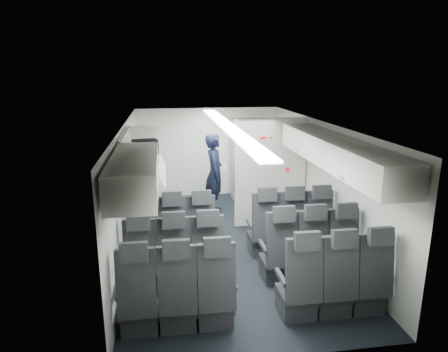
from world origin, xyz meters
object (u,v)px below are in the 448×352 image
object	(u,v)px
seat_row_mid	(243,259)
seat_row_rear	(258,292)
boarding_door	(137,174)
seat_row_front	(233,234)
galley_unit	(248,158)
flight_attendant	(215,174)
carry_on_bag	(145,147)

from	to	relation	value
seat_row_mid	seat_row_rear	distance (m)	0.90
boarding_door	seat_row_front	bearing A→B (deg)	-51.84
galley_unit	flight_attendant	bearing A→B (deg)	-132.93
boarding_door	seat_row_rear	bearing A→B (deg)	-67.13
seat_row_mid	galley_unit	bearing A→B (deg)	77.12
seat_row_front	seat_row_mid	distance (m)	0.90
seat_row_mid	flight_attendant	size ratio (longest dim) A/B	1.92
boarding_door	carry_on_bag	world-z (taller)	carry_on_bag
seat_row_rear	carry_on_bag	size ratio (longest dim) A/B	8.60
boarding_door	carry_on_bag	size ratio (longest dim) A/B	4.80
galley_unit	flight_attendant	size ratio (longest dim) A/B	1.10
seat_row_front	carry_on_bag	world-z (taller)	carry_on_bag
seat_row_mid	galley_unit	world-z (taller)	galley_unit
galley_unit	boarding_door	distance (m)	2.84
carry_on_bag	flight_attendant	bearing A→B (deg)	39.16
galley_unit	seat_row_rear	bearing A→B (deg)	-100.65
seat_row_front	boarding_door	bearing A→B (deg)	128.16
seat_row_front	flight_attendant	size ratio (longest dim) A/B	1.92
seat_row_front	galley_unit	bearing A→B (deg)	73.72
seat_row_rear	boarding_door	bearing A→B (deg)	112.87
carry_on_bag	boarding_door	bearing A→B (deg)	85.78
seat_row_rear	flight_attendant	xyz separation A→B (m)	(-0.01, 4.03, 0.46)
flight_attendant	galley_unit	bearing A→B (deg)	-35.40
seat_row_mid	carry_on_bag	bearing A→B (deg)	135.61
galley_unit	carry_on_bag	world-z (taller)	carry_on_bag
boarding_door	carry_on_bag	bearing A→B (deg)	-80.45
galley_unit	seat_row_mid	bearing A→B (deg)	-102.88
seat_row_rear	galley_unit	size ratio (longest dim) A/B	1.75
galley_unit	seat_row_front	bearing A→B (deg)	-106.28
seat_row_mid	carry_on_bag	xyz separation A→B (m)	(-1.36, 1.33, 1.41)
seat_row_front	seat_row_mid	world-z (taller)	same
flight_attendant	carry_on_bag	world-z (taller)	carry_on_bag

